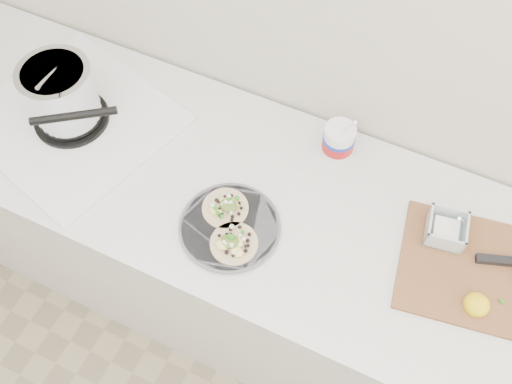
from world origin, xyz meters
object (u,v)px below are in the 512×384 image
at_px(tub, 340,139).
at_px(cutboard, 489,268).
at_px(stove, 66,104).
at_px(taco_plate, 230,225).

xyz_separation_m(tub, cutboard, (0.48, -0.18, -0.05)).
bearing_deg(stove, taco_plate, 4.22).
distance_m(stove, taco_plate, 0.60).
height_order(stove, tub, stove).
bearing_deg(cutboard, tub, 150.08).
distance_m(taco_plate, tub, 0.40).
relative_size(taco_plate, cutboard, 0.55).
height_order(tub, cutboard, tub).
bearing_deg(stove, tub, 33.14).
height_order(stove, cutboard, stove).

